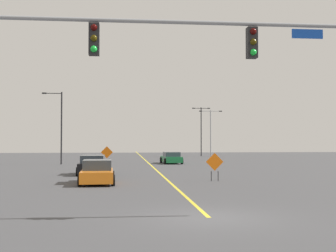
% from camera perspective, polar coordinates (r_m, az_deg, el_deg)
% --- Properties ---
extents(ground, '(157.89, 157.89, 0.00)m').
position_cam_1_polar(ground, '(15.19, 5.25, -11.56)').
color(ground, '#444447').
extents(road_centre_stripe, '(0.16, 87.72, 0.01)m').
position_cam_1_polar(road_centre_stripe, '(58.69, -2.94, -4.33)').
color(road_centre_stripe, yellow).
rests_on(road_centre_stripe, ground).
extents(traffic_signal_assembly, '(15.97, 0.44, 7.08)m').
position_cam_1_polar(traffic_signal_assembly, '(14.97, -8.66, 8.94)').
color(traffic_signal_assembly, gray).
rests_on(traffic_signal_assembly, ground).
extents(street_lamp_far_right, '(3.67, 0.24, 7.35)m').
position_cam_1_polar(street_lamp_far_right, '(71.25, 5.45, -0.34)').
color(street_lamp_far_right, gray).
rests_on(street_lamp_far_right, ground).
extents(street_lamp_far_left, '(2.14, 0.24, 7.75)m').
position_cam_1_polar(street_lamp_far_left, '(49.21, -13.60, 0.25)').
color(street_lamp_far_left, black).
rests_on(street_lamp_far_left, ground).
extents(street_lamp_near_left, '(2.94, 0.24, 7.94)m').
position_cam_1_polar(street_lamp_near_left, '(73.05, 4.24, -0.18)').
color(street_lamp_near_left, black).
rests_on(street_lamp_near_left, ground).
extents(construction_sign_median_near, '(1.13, 0.06, 1.77)m').
position_cam_1_polar(construction_sign_median_near, '(28.45, 5.96, -4.76)').
color(construction_sign_median_near, orange).
rests_on(construction_sign_median_near, ground).
extents(construction_sign_right_lane, '(1.33, 0.11, 1.91)m').
position_cam_1_polar(construction_sign_right_lane, '(49.84, -7.79, -3.42)').
color(construction_sign_right_lane, orange).
rests_on(construction_sign_right_lane, ground).
extents(car_green_approaching, '(2.24, 4.68, 1.27)m').
position_cam_1_polar(car_green_approaching, '(49.69, 0.42, -4.10)').
color(car_green_approaching, '#196B38').
rests_on(car_green_approaching, ground).
extents(car_orange_passing, '(2.18, 4.57, 1.40)m').
position_cam_1_polar(car_orange_passing, '(27.14, -9.00, -5.89)').
color(car_orange_passing, orange).
rests_on(car_orange_passing, ground).
extents(car_black_distant, '(2.13, 3.93, 1.44)m').
position_cam_1_polar(car_black_distant, '(34.14, -9.57, -4.97)').
color(car_black_distant, black).
rests_on(car_black_distant, ground).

